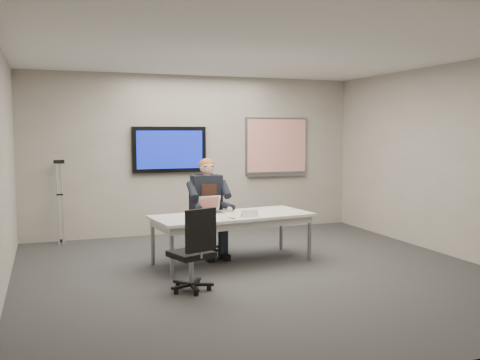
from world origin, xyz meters
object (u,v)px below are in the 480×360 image
object	(u,v)px
conference_table	(232,220)
laptop	(211,209)
office_chair_near	(193,265)
seated_person	(210,217)
office_chair_far	(205,231)

from	to	relation	value
conference_table	laptop	xyz separation A→B (m)	(-0.23, 0.25, 0.14)
office_chair_near	laptop	world-z (taller)	office_chair_near
conference_table	seated_person	world-z (taller)	seated_person
conference_table	office_chair_near	bearing A→B (deg)	-134.59
conference_table	seated_person	size ratio (longest dim) A/B	1.61
conference_table	office_chair_near	distance (m)	1.44
laptop	office_chair_far	bearing A→B (deg)	76.18
seated_person	office_chair_far	bearing A→B (deg)	89.96
office_chair_far	laptop	bearing A→B (deg)	-98.27
conference_table	office_chair_far	world-z (taller)	office_chair_far
conference_table	office_chair_near	xyz separation A→B (m)	(-0.86, -1.12, -0.30)
seated_person	laptop	bearing A→B (deg)	-105.00
conference_table	office_chair_near	world-z (taller)	office_chair_near
office_chair_near	seated_person	xyz separation A→B (m)	(0.70, 1.65, 0.27)
conference_table	laptop	bearing A→B (deg)	126.74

